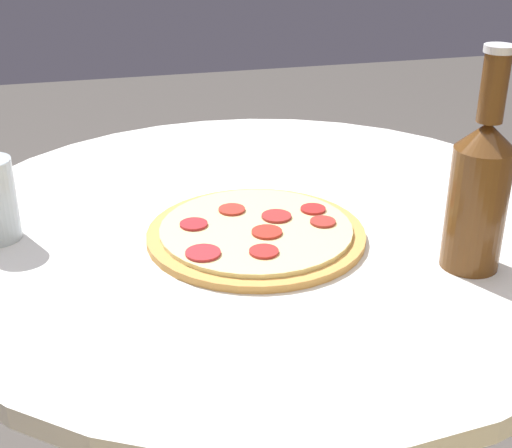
% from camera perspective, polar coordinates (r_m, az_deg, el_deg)
% --- Properties ---
extents(table, '(0.92, 0.92, 0.77)m').
position_cam_1_polar(table, '(1.06, 0.68, -7.31)').
color(table, silver).
rests_on(table, ground_plane).
extents(pizza, '(0.28, 0.28, 0.02)m').
position_cam_1_polar(pizza, '(0.93, -0.00, -0.68)').
color(pizza, '#C68E47').
rests_on(pizza, table).
extents(beer_bottle, '(0.07, 0.07, 0.26)m').
position_cam_1_polar(beer_bottle, '(0.86, 17.42, 2.73)').
color(beer_bottle, '#563314').
rests_on(beer_bottle, table).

